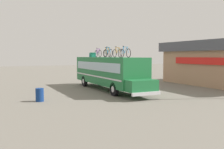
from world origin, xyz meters
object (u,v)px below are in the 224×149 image
at_px(rooftop_bicycle_1, 98,53).
at_px(trash_bin, 40,95).
at_px(luggage_bag_2, 93,55).
at_px(rooftop_bicycle_5, 125,53).
at_px(rooftop_bicycle_2, 107,53).
at_px(luggage_bag_1, 93,55).
at_px(rooftop_bicycle_3, 108,53).
at_px(rooftop_bicycle_4, 117,53).
at_px(bus, 108,71).

xyz_separation_m(rooftop_bicycle_1, trash_bin, (6.04, -6.93, -2.97)).
height_order(luggage_bag_2, rooftop_bicycle_5, rooftop_bicycle_5).
relative_size(rooftop_bicycle_2, trash_bin, 1.90).
xyz_separation_m(luggage_bag_1, rooftop_bicycle_3, (5.12, -0.53, 0.23)).
xyz_separation_m(rooftop_bicycle_4, trash_bin, (0.99, -6.56, -2.95)).
relative_size(luggage_bag_1, rooftop_bicycle_4, 0.40).
height_order(luggage_bag_2, rooftop_bicycle_1, rooftop_bicycle_1).
height_order(luggage_bag_1, rooftop_bicycle_3, rooftop_bicycle_3).
bearing_deg(rooftop_bicycle_3, bus, 152.68).
bearing_deg(luggage_bag_2, rooftop_bicycle_5, -1.87).
xyz_separation_m(rooftop_bicycle_2, rooftop_bicycle_3, (1.63, -0.64, 0.00)).
bearing_deg(luggage_bag_1, rooftop_bicycle_1, -3.01).
bearing_deg(rooftop_bicycle_3, rooftop_bicycle_2, 158.50).
bearing_deg(luggage_bag_2, bus, 2.67).
bearing_deg(rooftop_bicycle_1, trash_bin, -48.92).
bearing_deg(rooftop_bicycle_5, rooftop_bicycle_1, 175.45).
xyz_separation_m(rooftop_bicycle_1, rooftop_bicycle_5, (6.69, -0.53, -0.02)).
distance_m(rooftop_bicycle_1, trash_bin, 9.66).
bearing_deg(rooftop_bicycle_4, rooftop_bicycle_2, 170.15).
xyz_separation_m(luggage_bag_1, rooftop_bicycle_4, (6.82, -0.47, 0.21)).
distance_m(luggage_bag_1, luggage_bag_2, 1.04).
distance_m(bus, rooftop_bicycle_4, 2.85).
xyz_separation_m(bus, rooftop_bicycle_5, (3.94, -0.41, 1.66)).
height_order(luggage_bag_1, luggage_bag_2, luggage_bag_2).
xyz_separation_m(rooftop_bicycle_2, rooftop_bicycle_4, (3.33, -0.58, -0.02)).
relative_size(rooftop_bicycle_3, rooftop_bicycle_4, 1.08).
height_order(rooftop_bicycle_4, rooftop_bicycle_5, rooftop_bicycle_4).
distance_m(luggage_bag_1, trash_bin, 10.85).
xyz_separation_m(rooftop_bicycle_5, trash_bin, (-0.65, -6.40, -2.95)).
relative_size(luggage_bag_2, rooftop_bicycle_2, 0.33).
relative_size(rooftop_bicycle_1, rooftop_bicycle_4, 1.04).
distance_m(luggage_bag_1, rooftop_bicycle_1, 1.78).
height_order(rooftop_bicycle_1, rooftop_bicycle_3, rooftop_bicycle_3).
height_order(rooftop_bicycle_3, rooftop_bicycle_5, rooftop_bicycle_3).
xyz_separation_m(rooftop_bicycle_1, rooftop_bicycle_4, (5.06, -0.37, -0.01)).
xyz_separation_m(luggage_bag_2, trash_bin, (6.84, -6.64, -2.81)).
bearing_deg(rooftop_bicycle_3, luggage_bag_2, 177.94).
bearing_deg(rooftop_bicycle_1, rooftop_bicycle_2, 6.79).
distance_m(rooftop_bicycle_1, rooftop_bicycle_3, 3.39).
height_order(luggage_bag_2, rooftop_bicycle_2, rooftop_bicycle_2).
bearing_deg(luggage_bag_1, rooftop_bicycle_5, -4.23).
relative_size(bus, rooftop_bicycle_4, 7.06).
xyz_separation_m(luggage_bag_2, rooftop_bicycle_4, (5.85, -0.08, 0.14)).
distance_m(luggage_bag_2, rooftop_bicycle_5, 7.49).
height_order(rooftop_bicycle_1, rooftop_bicycle_2, rooftop_bicycle_2).
distance_m(luggage_bag_2, rooftop_bicycle_3, 4.16).
relative_size(luggage_bag_1, rooftop_bicycle_2, 0.39).
distance_m(rooftop_bicycle_4, rooftop_bicycle_5, 1.64).
bearing_deg(rooftop_bicycle_3, luggage_bag_1, 174.08).
bearing_deg(bus, trash_bin, -64.20).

